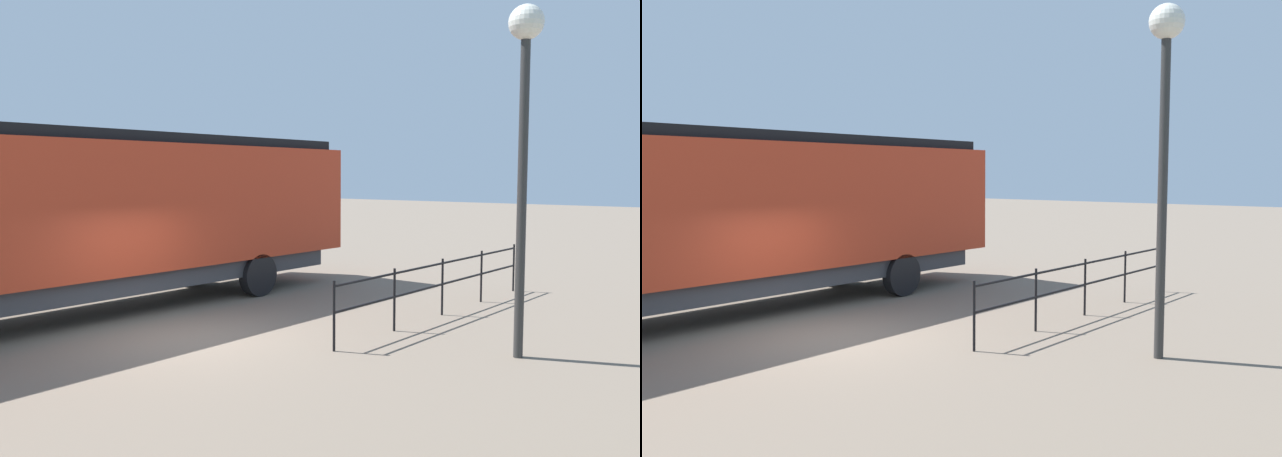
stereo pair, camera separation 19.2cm
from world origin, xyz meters
The scene contains 4 objects.
ground_plane centered at (0.00, 0.00, 0.00)m, with size 120.00×120.00×0.00m, color #756656.
locomotive centered at (-3.42, -1.33, 2.31)m, with size 3.02×18.37×4.10m.
lamp_post centered at (5.47, 2.82, 4.47)m, with size 0.59×0.59×5.97m.
platform_fence centered at (2.78, 5.01, 0.82)m, with size 0.05×7.89×1.28m.
Camera 1 is at (9.87, -7.89, 3.15)m, focal length 36.64 mm.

